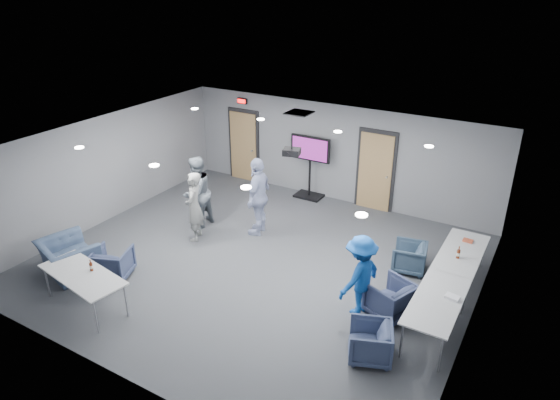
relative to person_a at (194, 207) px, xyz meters
The scene contains 29 objects.
floor 2.05m from the person_a, ahead, with size 9.00×9.00×0.00m, color #383B40.
ceiling 2.62m from the person_a, ahead, with size 9.00×9.00×0.00m, color white.
wall_back 4.29m from the person_a, 64.20° to the left, with size 9.00×0.02×2.70m, color slate.
wall_front 4.59m from the person_a, 66.04° to the right, with size 9.00×0.02×2.70m, color slate.
wall_left 2.70m from the person_a, behind, with size 0.02×8.00×2.70m, color slate.
wall_right 6.37m from the person_a, ahead, with size 0.02×8.00×2.70m, color slate.
door_left 3.96m from the person_a, 106.86° to the left, with size 1.06×0.17×2.24m.
door_right 4.87m from the person_a, 51.12° to the left, with size 1.06×0.17×2.24m.
exit_sign 4.25m from the person_a, 106.95° to the left, with size 0.32×0.08×0.16m.
hvac_diffuser 3.48m from the person_a, 62.80° to the left, with size 0.60×0.60×0.03m, color black.
downlights 2.61m from the person_a, ahead, with size 6.18×3.78×0.02m.
person_a is the anchor object (origin of this frame).
person_b 0.70m from the person_a, 123.76° to the left, with size 0.89×0.69×1.83m, color slate.
person_c 1.54m from the person_a, 42.45° to the left, with size 1.14×0.47×1.95m, color #AAB5DA.
person_d 4.50m from the person_a, ahead, with size 1.03×0.59×1.59m, color #184A9D.
chair_right_a 5.01m from the person_a, 14.07° to the left, with size 0.67×0.69×0.63m, color #324457.
chair_right_b 5.03m from the person_a, ahead, with size 0.74×0.76×0.69m, color #37405F.
chair_right_c 5.42m from the person_a, 19.12° to the right, with size 0.69×0.71×0.64m, color #3D4869.
chair_front_a 2.27m from the person_a, 101.58° to the right, with size 0.71×0.73×0.66m, color #384262.
chair_front_b 2.92m from the person_a, 117.52° to the right, with size 1.16×1.02×0.76m, color #3E4F6B.
table_right_a 5.99m from the person_a, 12.22° to the left, with size 0.80×1.91×0.73m.
table_right_b 5.89m from the person_a, ahead, with size 0.79×1.91×0.73m.
table_front_left 3.17m from the person_a, 91.80° to the right, with size 1.98×1.08×0.73m.
bottle_front 3.00m from the person_a, 90.59° to the right, with size 0.06×0.06×0.24m.
bottle_right 5.92m from the person_a, ahead, with size 0.07×0.07×0.26m.
snack_box 6.13m from the person_a, 16.63° to the left, with size 0.20×0.13×0.04m, color #BC4C2F.
wrapper 6.08m from the person_a, ahead, with size 0.24×0.16×0.05m, color white.
tv_stand 3.78m from the person_a, 71.28° to the left, with size 1.17×0.56×1.79m.
projector 2.80m from the person_a, 16.61° to the left, with size 0.42×0.39×0.36m.
Camera 1 is at (5.24, -7.95, 5.86)m, focal length 32.00 mm.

